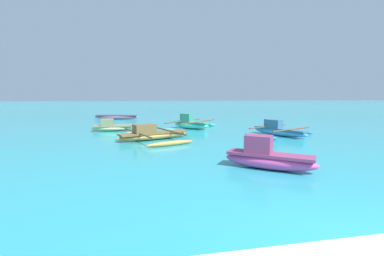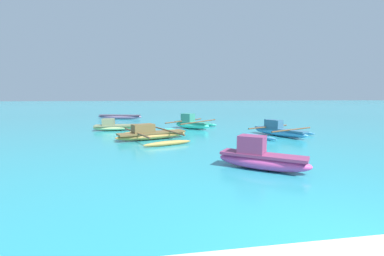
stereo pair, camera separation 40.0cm
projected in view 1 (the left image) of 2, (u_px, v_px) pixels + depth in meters
moored_boat_0 at (267, 157)px, 7.21m from camera, size 2.40×2.05×0.94m
moored_boat_1 at (190, 124)px, 16.25m from camera, size 3.82×3.82×0.95m
moored_boat_2 at (112, 127)px, 15.26m from camera, size 2.43×0.89×0.71m
moored_boat_3 at (117, 117)px, 22.97m from camera, size 4.02×1.44×0.40m
moored_boat_4 at (279, 131)px, 13.39m from camera, size 3.80×3.21×0.82m
moored_boat_5 at (152, 134)px, 12.13m from camera, size 3.54×4.35×0.75m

